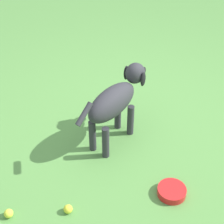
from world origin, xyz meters
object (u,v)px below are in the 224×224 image
object	(u,v)px
tennis_ball_0	(68,209)
tennis_ball_2	(9,213)
tennis_ball_1	(99,102)
water_bowl	(172,191)
dog	(116,100)

from	to	relation	value
tennis_ball_0	tennis_ball_2	world-z (taller)	same
tennis_ball_1	water_bowl	distance (m)	1.29
water_bowl	dog	bearing A→B (deg)	37.07
tennis_ball_0	water_bowl	bearing A→B (deg)	-74.01
dog	tennis_ball_0	size ratio (longest dim) A/B	12.36
dog	tennis_ball_1	world-z (taller)	dog
tennis_ball_2	water_bowl	distance (m)	1.21
tennis_ball_1	dog	bearing A→B (deg)	-157.34
dog	tennis_ball_0	bearing A→B (deg)	-166.81
tennis_ball_2	tennis_ball_0	bearing A→B (deg)	-80.85
tennis_ball_1	tennis_ball_2	world-z (taller)	same
tennis_ball_0	water_bowl	world-z (taller)	tennis_ball_0
dog	tennis_ball_0	distance (m)	0.96
tennis_ball_0	tennis_ball_1	distance (m)	1.32
tennis_ball_1	tennis_ball_2	bearing A→B (deg)	159.85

